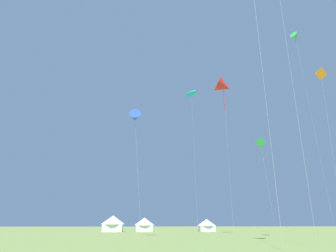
# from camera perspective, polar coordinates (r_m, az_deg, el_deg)

# --- Properties ---
(kite_red_delta) EXTENTS (3.30, 3.62, 26.14)m
(kite_red_delta) POSITION_cam_1_polar(r_m,az_deg,el_deg) (56.23, 9.93, 7.06)
(kite_red_delta) COLOR red
(kite_red_delta) RESTS_ON ground
(kite_blue_delta) EXTENTS (2.03, 2.08, 16.30)m
(kite_blue_delta) POSITION_cam_1_polar(r_m,az_deg,el_deg) (42.67, -5.96, 1.61)
(kite_blue_delta) COLOR blue
(kite_blue_delta) RESTS_ON ground
(kite_cyan_parafoil) EXTENTS (2.50, 3.24, 26.09)m
(kite_cyan_parafoil) POSITION_cam_1_polar(r_m,az_deg,el_deg) (61.55, 4.22, 5.77)
(kite_cyan_parafoil) COLOR #1EB7CC
(kite_cyan_parafoil) RESTS_ON ground
(kite_green_delta) EXTENTS (2.28, 3.01, 37.28)m
(kite_green_delta) POSITION_cam_1_polar(r_m,az_deg,el_deg) (68.45, 21.90, 14.65)
(kite_green_delta) COLOR green
(kite_green_delta) RESTS_ON ground
(kite_orange_diamond) EXTENTS (2.77, 2.73, 26.19)m
(kite_orange_diamond) POSITION_cam_1_polar(r_m,az_deg,el_deg) (58.23, 25.87, 7.98)
(kite_orange_diamond) COLOR orange
(kite_orange_diamond) RESTS_ON ground
(kite_green_diamond) EXTENTS (1.76, 3.01, 18.00)m
(kite_green_diamond) POSITION_cam_1_polar(r_m,az_deg,el_deg) (65.14, 16.34, -3.14)
(kite_green_diamond) COLOR green
(kite_green_diamond) RESTS_ON ground
(festival_tent_left) EXTENTS (5.08, 5.08, 3.30)m
(festival_tent_left) POSITION_cam_1_polar(r_m,az_deg,el_deg) (70.67, -9.87, -16.75)
(festival_tent_left) COLOR white
(festival_tent_left) RESTS_ON ground
(festival_tent_center) EXTENTS (4.39, 4.39, 2.85)m
(festival_tent_center) POSITION_cam_1_polar(r_m,az_deg,el_deg) (70.40, -4.25, -17.15)
(festival_tent_center) COLOR white
(festival_tent_center) RESTS_ON ground
(festival_tent_right) EXTENTS (4.02, 4.02, 2.61)m
(festival_tent_right) POSITION_cam_1_polar(r_m,az_deg,el_deg) (71.72, 6.95, -17.18)
(festival_tent_right) COLOR white
(festival_tent_right) RESTS_ON ground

